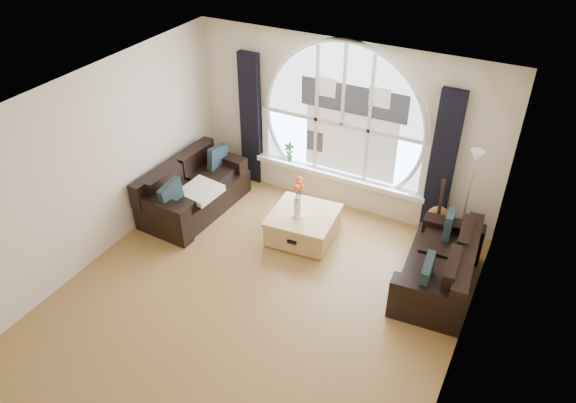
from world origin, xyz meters
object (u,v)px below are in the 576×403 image
object	(u,v)px
potted_plant	(289,152)
coffee_chest	(303,224)
sofa_left	(194,188)
vase_flowers	(298,194)
guitar	(440,206)
sofa_right	(440,262)
floor_lamp	(467,200)

from	to	relation	value
potted_plant	coffee_chest	bearing A→B (deg)	-53.76
sofa_left	coffee_chest	size ratio (longest dim) A/B	1.93
coffee_chest	vase_flowers	xyz separation A→B (m)	(-0.05, -0.10, 0.58)
coffee_chest	potted_plant	world-z (taller)	potted_plant
guitar	sofa_left	bearing A→B (deg)	-176.83
vase_flowers	guitar	size ratio (longest dim) A/B	0.66
sofa_left	sofa_right	xyz separation A→B (m)	(3.94, 0.01, 0.00)
floor_lamp	potted_plant	size ratio (longest dim) A/B	4.86
sofa_right	guitar	distance (m)	1.16
coffee_chest	floor_lamp	xyz separation A→B (m)	(2.13, 0.88, 0.57)
guitar	potted_plant	bearing A→B (deg)	163.08
sofa_right	vase_flowers	world-z (taller)	vase_flowers
vase_flowers	potted_plant	size ratio (longest dim) A/B	2.13
floor_lamp	guitar	bearing A→B (deg)	165.58
sofa_left	vase_flowers	size ratio (longest dim) A/B	2.62
vase_flowers	coffee_chest	bearing A→B (deg)	61.63
sofa_right	guitar	size ratio (longest dim) A/B	1.60
floor_lamp	potted_plant	xyz separation A→B (m)	(-2.95, 0.23, -0.09)
potted_plant	guitar	bearing A→B (deg)	-3.03
floor_lamp	potted_plant	distance (m)	2.96
sofa_left	vase_flowers	xyz separation A→B (m)	(1.82, 0.04, 0.42)
sofa_right	floor_lamp	distance (m)	1.10
floor_lamp	guitar	world-z (taller)	floor_lamp
sofa_right	coffee_chest	world-z (taller)	sofa_right
sofa_right	floor_lamp	size ratio (longest dim) A/B	1.06
sofa_left	sofa_right	distance (m)	3.94
sofa_right	potted_plant	bearing A→B (deg)	152.08
guitar	potted_plant	distance (m)	2.60
vase_flowers	guitar	distance (m)	2.14
floor_lamp	sofa_right	bearing A→B (deg)	-93.49
coffee_chest	potted_plant	bearing A→B (deg)	120.96
sofa_left	potted_plant	world-z (taller)	potted_plant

